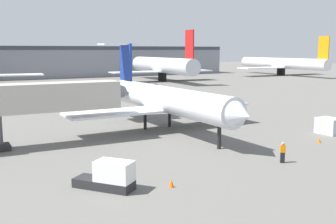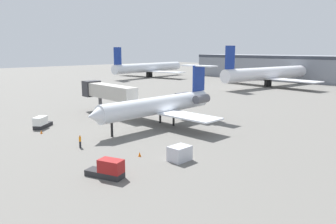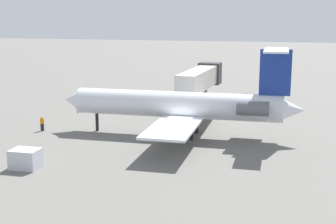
# 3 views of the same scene
# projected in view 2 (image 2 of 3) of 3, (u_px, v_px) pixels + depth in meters

# --- Properties ---
(ground_plane) EXTENTS (400.00, 400.00, 0.10)m
(ground_plane) POSITION_uv_depth(u_px,v_px,m) (173.00, 128.00, 53.40)
(ground_plane) COLOR #66635E
(regional_jet) EXTENTS (21.83, 26.90, 9.67)m
(regional_jet) POSITION_uv_depth(u_px,v_px,m) (162.00, 104.00, 54.49)
(regional_jet) COLOR silver
(regional_jet) RESTS_ON ground_plane
(jet_bridge) EXTENTS (15.68, 3.43, 6.15)m
(jet_bridge) POSITION_uv_depth(u_px,v_px,m) (106.00, 91.00, 64.14)
(jet_bridge) COLOR #B7B2A8
(jet_bridge) RESTS_ON ground_plane
(ground_crew_marshaller) EXTENTS (0.48, 0.43, 1.69)m
(ground_crew_marshaller) POSITION_uv_depth(u_px,v_px,m) (80.00, 141.00, 42.51)
(ground_crew_marshaller) COLOR black
(ground_crew_marshaller) RESTS_ON ground_plane
(baggage_tug_lead) EXTENTS (3.59, 4.00, 1.90)m
(baggage_tug_lead) POSITION_uv_depth(u_px,v_px,m) (41.00, 123.00, 53.20)
(baggage_tug_lead) COLOR #262628
(baggage_tug_lead) RESTS_ON ground_plane
(baggage_tug_trailing) EXTENTS (4.24, 2.72, 1.90)m
(baggage_tug_trailing) POSITION_uv_depth(u_px,v_px,m) (108.00, 169.00, 32.59)
(baggage_tug_trailing) COLOR #262628
(baggage_tug_trailing) RESTS_ON ground_plane
(cargo_container_uld) EXTENTS (1.94, 2.47, 1.70)m
(cargo_container_uld) POSITION_uv_depth(u_px,v_px,m) (180.00, 153.00, 37.57)
(cargo_container_uld) COLOR silver
(cargo_container_uld) RESTS_ON ground_plane
(traffic_cone_near) EXTENTS (0.36, 0.36, 0.55)m
(traffic_cone_near) POSITION_uv_depth(u_px,v_px,m) (41.00, 132.00, 49.63)
(traffic_cone_near) COLOR orange
(traffic_cone_near) RESTS_ON ground_plane
(traffic_cone_mid) EXTENTS (0.36, 0.36, 0.55)m
(traffic_cone_mid) POSITION_uv_depth(u_px,v_px,m) (140.00, 154.00, 39.09)
(traffic_cone_mid) COLOR orange
(traffic_cone_mid) RESTS_ON ground_plane
(parked_airliner_west_end) EXTENTS (36.48, 42.97, 13.35)m
(parked_airliner_west_end) POSITION_uv_depth(u_px,v_px,m) (149.00, 68.00, 149.29)
(parked_airliner_west_end) COLOR silver
(parked_airliner_west_end) RESTS_ON ground_plane
(parked_airliner_west_mid) EXTENTS (36.55, 43.19, 13.61)m
(parked_airliner_west_mid) POSITION_uv_depth(u_px,v_px,m) (268.00, 74.00, 111.41)
(parked_airliner_west_mid) COLOR white
(parked_airliner_west_mid) RESTS_ON ground_plane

